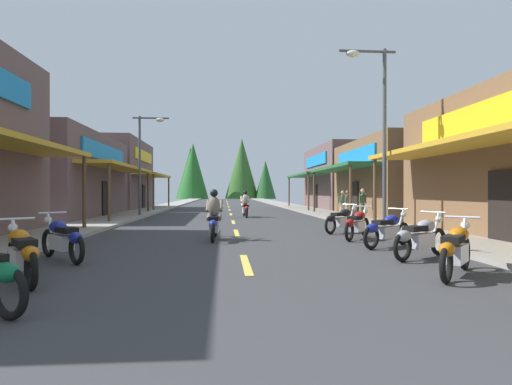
{
  "coord_description": "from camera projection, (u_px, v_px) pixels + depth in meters",
  "views": [
    {
      "loc": [
        -0.45,
        0.25,
        1.49
      ],
      "look_at": [
        1.15,
        20.78,
        1.45
      ],
      "focal_mm": 28.89,
      "sensor_mm": 36.0,
      "label": 1
    }
  ],
  "objects": [
    {
      "name": "rider_cruising_trailing",
      "position": [
        245.0,
        206.0,
        24.06
      ],
      "size": [
        0.6,
        2.14,
        1.57
      ],
      "rotation": [
        0.0,
        0.0,
        1.63
      ],
      "color": "black",
      "rests_on": "ground"
    },
    {
      "name": "rider_cruising_lead",
      "position": [
        214.0,
        219.0,
        12.71
      ],
      "size": [
        0.6,
        2.14,
        1.57
      ],
      "rotation": [
        0.0,
        0.0,
        1.54
      ],
      "color": "black",
      "rests_on": "ground"
    },
    {
      "name": "pedestrian_waiting",
      "position": [
        348.0,
        202.0,
        23.22
      ],
      "size": [
        0.43,
        0.44,
        1.57
      ],
      "rotation": [
        0.0,
        0.0,
        5.54
      ],
      "color": "#B2A599",
      "rests_on": "ground"
    },
    {
      "name": "streetlamp_right",
      "position": [
        377.0,
        114.0,
        14.89
      ],
      "size": [
        2.09,
        0.3,
        6.67
      ],
      "color": "#474C51",
      "rests_on": "ground"
    },
    {
      "name": "sidewalk_left",
      "position": [
        154.0,
        209.0,
        33.78
      ],
      "size": [
        2.41,
        99.16,
        0.12
      ],
      "primitive_type": "cube",
      "color": "#9E9991",
      "rests_on": "ground"
    },
    {
      "name": "storefront_left_middle",
      "position": [
        47.0,
        176.0,
        23.62
      ],
      "size": [
        8.36,
        11.36,
        4.8
      ],
      "color": "brown",
      "rests_on": "ground"
    },
    {
      "name": "treeline_backdrop",
      "position": [
        218.0,
        171.0,
        86.98
      ],
      "size": [
        21.15,
        9.01,
        12.91
      ],
      "color": "#226123",
      "rests_on": "ground"
    },
    {
      "name": "pedestrian_by_shop",
      "position": [
        343.0,
        202.0,
        23.45
      ],
      "size": [
        0.57,
        0.28,
        1.55
      ],
      "rotation": [
        0.0,
        0.0,
        4.66
      ],
      "color": "#B2A599",
      "rests_on": "ground"
    },
    {
      "name": "motorcycle_parked_left_2",
      "position": [
        62.0,
        238.0,
        8.86
      ],
      "size": [
        1.51,
        1.65,
        1.04
      ],
      "rotation": [
        0.0,
        0.0,
        2.31
      ],
      "color": "black",
      "rests_on": "ground"
    },
    {
      "name": "motorcycle_parked_right_5",
      "position": [
        342.0,
        219.0,
        14.92
      ],
      "size": [
        1.69,
        1.47,
        1.04
      ],
      "rotation": [
        0.0,
        0.0,
        0.71
      ],
      "color": "black",
      "rests_on": "ground"
    },
    {
      "name": "ground",
      "position": [
        229.0,
        210.0,
        34.26
      ],
      "size": [
        9.92,
        99.16,
        0.1
      ],
      "primitive_type": "cube",
      "color": "#38383A"
    },
    {
      "name": "motorcycle_parked_left_1",
      "position": [
        22.0,
        253.0,
        6.76
      ],
      "size": [
        1.31,
        1.81,
        1.04
      ],
      "rotation": [
        0.0,
        0.0,
        2.18
      ],
      "color": "black",
      "rests_on": "ground"
    },
    {
      "name": "motorcycle_parked_right_2",
      "position": [
        421.0,
        237.0,
        9.18
      ],
      "size": [
        1.83,
        1.28,
        1.04
      ],
      "rotation": [
        0.0,
        0.0,
        0.59
      ],
      "color": "black",
      "rests_on": "ground"
    },
    {
      "name": "motorcycle_parked_right_4",
      "position": [
        357.0,
        224.0,
        12.89
      ],
      "size": [
        1.37,
        1.76,
        1.04
      ],
      "rotation": [
        0.0,
        0.0,
        0.92
      ],
      "color": "black",
      "rests_on": "ground"
    },
    {
      "name": "motorcycle_parked_right_1",
      "position": [
        456.0,
        249.0,
        7.23
      ],
      "size": [
        1.49,
        1.67,
        1.04
      ],
      "rotation": [
        0.0,
        0.0,
        0.85
      ],
      "color": "black",
      "rests_on": "ground"
    },
    {
      "name": "storefront_left_far",
      "position": [
        93.0,
        175.0,
        34.94
      ],
      "size": [
        10.17,
        10.01,
        5.83
      ],
      "color": "brown",
      "rests_on": "ground"
    },
    {
      "name": "motorcycle_parked_right_3",
      "position": [
        387.0,
        229.0,
        11.04
      ],
      "size": [
        1.81,
        1.31,
        1.04
      ],
      "rotation": [
        0.0,
        0.0,
        0.61
      ],
      "color": "black",
      "rests_on": "ground"
    },
    {
      "name": "sidewalk_right",
      "position": [
        302.0,
        209.0,
        34.74
      ],
      "size": [
        2.41,
        99.16,
        0.12
      ],
      "primitive_type": "cube",
      "color": "gray",
      "rests_on": "ground"
    },
    {
      "name": "centerline_dashes",
      "position": [
        229.0,
        207.0,
        39.21
      ],
      "size": [
        0.16,
        74.98,
        0.01
      ],
      "color": "#E0C64C",
      "rests_on": "ground"
    },
    {
      "name": "storefront_right_far",
      "position": [
        364.0,
        178.0,
        35.34
      ],
      "size": [
        10.32,
        10.57,
        5.3
      ],
      "color": "brown",
      "rests_on": "ground"
    },
    {
      "name": "storefront_right_middle",
      "position": [
        415.0,
        178.0,
        24.74
      ],
      "size": [
        9.17,
        9.57,
        4.57
      ],
      "color": "brown",
      "rests_on": "ground"
    },
    {
      "name": "streetlamp_left",
      "position": [
        145.0,
        151.0,
        24.0
      ],
      "size": [
        2.09,
        0.3,
        5.9
      ],
      "color": "#474C51",
      "rests_on": "ground"
    },
    {
      "name": "pedestrian_strolling",
      "position": [
        363.0,
        202.0,
        21.58
      ],
      "size": [
        0.49,
        0.42,
        1.66
      ],
      "rotation": [
        0.0,
        0.0,
        5.3
      ],
      "color": "#3F593F",
      "rests_on": "ground"
    }
  ]
}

